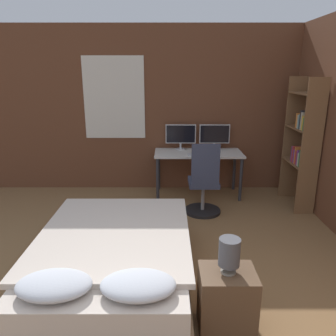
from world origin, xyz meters
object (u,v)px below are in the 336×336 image
keyboard (201,155)px  bookshelf (305,140)px  bedside_lamp (230,253)px  nightstand (227,301)px  monitor_left (182,135)px  monitor_right (216,135)px  desk (199,158)px  office_chair (205,187)px  bed (115,260)px  computer_mouse (218,154)px

keyboard → bookshelf: (1.46, -0.27, 0.30)m
bedside_lamp → nightstand: bearing=0.0°
monitor_left → bookshelf: bearing=-21.8°
nightstand → monitor_right: monitor_right is taller
desk → bookshelf: (1.46, -0.48, 0.40)m
keyboard → bookshelf: bearing=-10.5°
monitor_left → office_chair: bearing=-73.2°
monitor_left → keyboard: (0.28, -0.42, -0.23)m
bedside_lamp → desk: bedside_lamp is taller
bed → computer_mouse: size_ratio=28.47×
monitor_right → monitor_left: bearing=180.0°
nightstand → monitor_right: 3.27m
bed → bookshelf: 3.21m
bed → office_chair: (1.02, 1.61, 0.16)m
nightstand → monitor_left: size_ratio=1.03×
bedside_lamp → bookshelf: size_ratio=0.15×
bedside_lamp → keyboard: (0.03, 2.76, 0.06)m
bed → monitor_right: size_ratio=3.99×
nightstand → desk: (0.03, 2.97, 0.38)m
nightstand → keyboard: keyboard is taller
bedside_lamp → keyboard: bearing=89.3°
keyboard → monitor_right: bearing=56.7°
bed → computer_mouse: computer_mouse is taller
monitor_right → computer_mouse: monitor_right is taller
bed → keyboard: keyboard is taller
bedside_lamp → bookshelf: 2.92m
monitor_right → office_chair: size_ratio=0.48×
bedside_lamp → office_chair: bearing=88.7°
nightstand → bedside_lamp: bedside_lamp is taller
desk → monitor_left: monitor_left is taller
bedside_lamp → monitor_right: bearing=84.4°
desk → bookshelf: size_ratio=0.73×
monitor_right → bookshelf: 1.38m
monitor_right → office_chair: bearing=-105.1°
desk → computer_mouse: bearing=-37.6°
bed → office_chair: size_ratio=1.90×
monitor_right → keyboard: monitor_right is taller
nightstand → bookshelf: (1.50, 2.48, 0.78)m
bed → nightstand: size_ratio=3.89×
bedside_lamp → monitor_left: monitor_left is taller
monitor_right → keyboard: size_ratio=1.36×
monitor_right → nightstand: bearing=-95.6°
desk → monitor_left: 0.48m
nightstand → computer_mouse: 2.82m
nightstand → keyboard: (0.03, 2.76, 0.48)m
desk → monitor_right: monitor_right is taller
desk → bedside_lamp: bearing=-90.7°
bedside_lamp → monitor_left: size_ratio=0.56×
bedside_lamp → computer_mouse: bearing=83.6°
monitor_left → bookshelf: 1.88m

